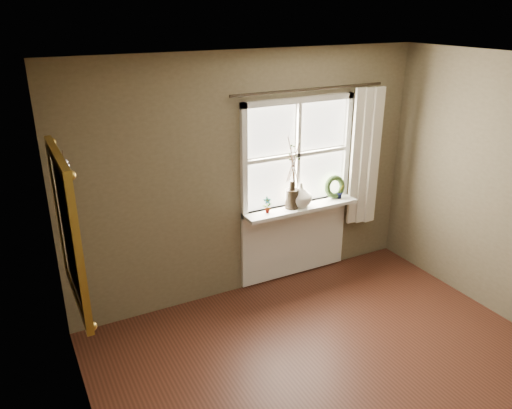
{
  "coord_description": "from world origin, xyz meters",
  "views": [
    {
      "loc": [
        -2.27,
        -2.18,
        2.98
      ],
      "look_at": [
        -0.31,
        1.55,
        1.3
      ],
      "focal_mm": 35.0,
      "sensor_mm": 36.0,
      "label": 1
    }
  ],
  "objects": [
    {
      "name": "wall_left",
      "position": [
        -2.05,
        0.0,
        1.3
      ],
      "size": [
        0.1,
        4.5,
        2.6
      ],
      "primitive_type": "cube",
      "color": "brown",
      "rests_on": "ground"
    },
    {
      "name": "dark_jug",
      "position": [
        0.43,
        2.12,
        1.03
      ],
      "size": [
        0.16,
        0.16,
        0.21
      ],
      "primitive_type": "cylinder",
      "rotation": [
        0.0,
        0.0,
        -0.11
      ],
      "color": "black",
      "rests_on": "window_sill"
    },
    {
      "name": "curtain_rod",
      "position": [
        0.65,
        2.17,
        2.18
      ],
      "size": [
        1.84,
        0.03,
        0.03
      ],
      "primitive_type": "cylinder",
      "rotation": [
        0.0,
        1.57,
        0.0
      ],
      "color": "black",
      "rests_on": "wall_back"
    },
    {
      "name": "window_sill",
      "position": [
        0.55,
        2.12,
        0.9
      ],
      "size": [
        1.36,
        0.26,
        0.04
      ],
      "primitive_type": "cube",
      "color": "white",
      "rests_on": "wall_back"
    },
    {
      "name": "curtain",
      "position": [
        1.39,
        2.13,
        1.37
      ],
      "size": [
        0.36,
        0.12,
        1.59
      ],
      "primitive_type": "cube",
      "color": "beige",
      "rests_on": "wall_back"
    },
    {
      "name": "gilt_mirror",
      "position": [
        -1.96,
        1.27,
        1.51
      ],
      "size": [
        0.1,
        0.97,
        1.16
      ],
      "color": "white",
      "rests_on": "wall_left"
    },
    {
      "name": "cream_vase",
      "position": [
        0.54,
        2.12,
        1.05
      ],
      "size": [
        0.28,
        0.28,
        0.27
      ],
      "primitive_type": "imported",
      "rotation": [
        0.0,
        0.0,
        0.08
      ],
      "color": "beige",
      "rests_on": "window_sill"
    },
    {
      "name": "window_apron",
      "position": [
        0.55,
        2.23,
        0.46
      ],
      "size": [
        1.36,
        0.04,
        0.88
      ],
      "primitive_type": "cube",
      "color": "white",
      "rests_on": "ground"
    },
    {
      "name": "wall_back",
      "position": [
        0.0,
        2.3,
        1.3
      ],
      "size": [
        4.0,
        0.1,
        2.6
      ],
      "primitive_type": "cube",
      "color": "brown",
      "rests_on": "ground"
    },
    {
      "name": "wreath",
      "position": [
        1.02,
        2.16,
        1.02
      ],
      "size": [
        0.28,
        0.13,
        0.28
      ],
      "primitive_type": "torus",
      "rotation": [
        1.36,
        0.0,
        0.02
      ],
      "color": "#293F1C",
      "rests_on": "window_sill"
    },
    {
      "name": "ceiling",
      "position": [
        0.0,
        0.0,
        2.6
      ],
      "size": [
        4.5,
        4.5,
        0.0
      ],
      "primitive_type": "plane",
      "color": "silver",
      "rests_on": "ground"
    },
    {
      "name": "window_frame",
      "position": [
        0.55,
        2.23,
        1.48
      ],
      "size": [
        1.36,
        0.06,
        1.24
      ],
      "color": "white",
      "rests_on": "wall_back"
    },
    {
      "name": "potted_plant_left",
      "position": [
        0.12,
        2.12,
        1.01
      ],
      "size": [
        0.1,
        0.07,
        0.18
      ],
      "primitive_type": "imported",
      "rotation": [
        0.0,
        0.0,
        -0.12
      ],
      "color": "#293F1C",
      "rests_on": "window_sill"
    },
    {
      "name": "potted_plant_right",
      "position": [
        1.08,
        2.12,
        1.0
      ],
      "size": [
        0.1,
        0.08,
        0.16
      ],
      "primitive_type": "imported",
      "rotation": [
        0.0,
        0.0,
        0.18
      ],
      "color": "#293F1C",
      "rests_on": "window_sill"
    }
  ]
}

